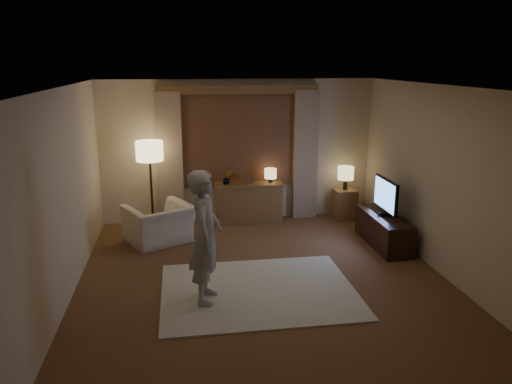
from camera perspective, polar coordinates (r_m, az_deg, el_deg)
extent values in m
cube|color=brown|center=(7.00, 0.78, -9.88)|extent=(5.00, 5.50, 0.02)
cube|color=silver|center=(6.37, 0.87, 12.06)|extent=(5.00, 5.50, 0.02)
cube|color=beige|center=(9.24, -2.04, 4.73)|extent=(5.00, 0.02, 2.60)
cube|color=beige|center=(4.01, 7.48, -9.07)|extent=(5.00, 0.02, 2.60)
cube|color=beige|center=(6.64, -21.07, -0.29)|extent=(0.02, 5.50, 2.60)
cube|color=beige|center=(7.40, 20.36, 1.26)|extent=(0.02, 5.50, 2.60)
cube|color=black|center=(9.17, -2.03, 6.23)|extent=(2.00, 0.01, 1.70)
cube|color=brown|center=(9.16, -2.02, 6.22)|extent=(2.08, 0.04, 1.78)
cube|color=tan|center=(9.09, -9.81, 3.71)|extent=(0.45, 0.12, 2.40)
cube|color=tan|center=(9.38, 5.67, 4.19)|extent=(0.45, 0.12, 2.40)
cube|color=brown|center=(9.02, -2.04, 11.65)|extent=(2.90, 0.14, 0.16)
cube|color=beige|center=(6.63, 0.28, -11.19)|extent=(2.50, 2.00, 0.02)
cube|color=brown|center=(9.22, -0.81, -1.34)|extent=(1.20, 0.40, 0.70)
cube|color=brown|center=(9.11, -0.82, 1.38)|extent=(0.16, 0.02, 0.20)
imported|color=#999999|center=(9.05, -3.33, 1.59)|extent=(0.17, 0.13, 0.30)
cylinder|color=black|center=(9.18, 1.66, 1.22)|extent=(0.08, 0.08, 0.12)
cylinder|color=#FFE099|center=(9.15, 1.66, 2.13)|extent=(0.22, 0.22, 0.18)
cylinder|color=black|center=(9.06, -11.61, -4.18)|extent=(0.34, 0.34, 0.03)
cylinder|color=black|center=(8.88, -11.82, -0.41)|extent=(0.04, 0.04, 1.26)
cylinder|color=#FFE099|center=(8.71, -12.09, 4.61)|extent=(0.46, 0.46, 0.34)
imported|color=beige|center=(8.33, -11.02, -3.63)|extent=(1.27, 1.22, 0.64)
cube|color=brown|center=(9.61, 10.06, -1.34)|extent=(0.40, 0.40, 0.56)
cylinder|color=black|center=(9.51, 10.17, 0.85)|extent=(0.08, 0.08, 0.20)
cylinder|color=#FFE099|center=(9.46, 10.23, 2.15)|extent=(0.30, 0.30, 0.24)
cube|color=black|center=(8.37, 14.36, -4.25)|extent=(0.45, 1.40, 0.50)
cube|color=black|center=(8.28, 14.48, -2.43)|extent=(0.20, 0.09, 0.06)
cube|color=black|center=(8.20, 14.63, -0.29)|extent=(0.05, 0.84, 0.51)
cube|color=#5994F1|center=(8.19, 14.45, -0.30)|extent=(0.00, 0.78, 0.46)
imported|color=#B2ACA4|center=(6.09, -5.82, -5.12)|extent=(0.50, 0.67, 1.66)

